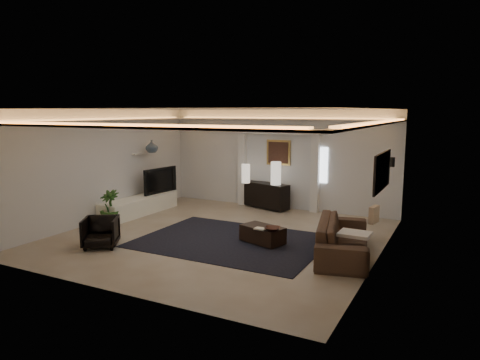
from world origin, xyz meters
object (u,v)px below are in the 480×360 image
at_px(sofa, 343,238).
at_px(coffee_table, 263,234).
at_px(console, 267,195).
at_px(armchair, 101,232).

bearing_deg(sofa, coffee_table, 77.15).
xyz_separation_m(sofa, coffee_table, (-1.76, 0.00, -0.15)).
xyz_separation_m(console, armchair, (-1.61, -5.04, -0.08)).
distance_m(sofa, coffee_table, 1.77).
bearing_deg(console, sofa, -28.07).
bearing_deg(armchair, coffee_table, -0.69).
bearing_deg(console, coffee_table, -49.42).
relative_size(coffee_table, armchair, 1.32).
bearing_deg(sofa, armchair, 98.33).
bearing_deg(armchair, sofa, -11.28).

